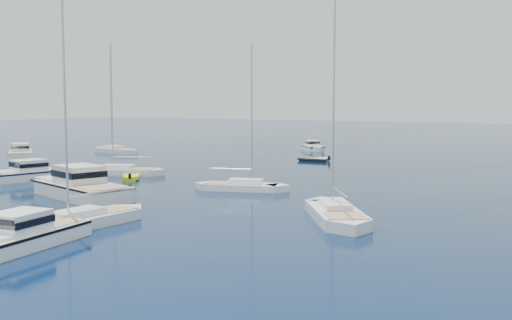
# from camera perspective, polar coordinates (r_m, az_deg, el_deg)

# --- Properties ---
(ground) EXTENTS (400.00, 400.00, 0.00)m
(ground) POSITION_cam_1_polar(r_m,az_deg,el_deg) (29.06, -16.94, -9.06)
(ground) COLOR #071B4B
(ground) RESTS_ON ground
(motor_cruiser_near) EXTENTS (4.09, 9.20, 2.33)m
(motor_cruiser_near) POSITION_cam_1_polar(r_m,az_deg,el_deg) (32.17, -21.60, -7.80)
(motor_cruiser_near) COLOR white
(motor_cruiser_near) RESTS_ON ground
(motor_cruiser_left) EXTENTS (4.69, 9.65, 2.43)m
(motor_cruiser_left) POSITION_cam_1_polar(r_m,az_deg,el_deg) (59.75, -20.79, -1.79)
(motor_cruiser_left) COLOR white
(motor_cruiser_left) RESTS_ON ground
(motor_cruiser_centre) EXTENTS (12.41, 6.62, 3.12)m
(motor_cruiser_centre) POSITION_cam_1_polar(r_m,az_deg,el_deg) (48.01, -16.46, -3.36)
(motor_cruiser_centre) COLOR silver
(motor_cruiser_centre) RESTS_ON ground
(motor_cruiser_far_l) EXTENTS (8.95, 7.95, 2.42)m
(motor_cruiser_far_l) POSITION_cam_1_polar(r_m,az_deg,el_deg) (84.72, -21.34, 0.22)
(motor_cruiser_far_l) COLOR silver
(motor_cruiser_far_l) RESTS_ON ground
(motor_cruiser_horizon) EXTENTS (6.47, 7.00, 1.92)m
(motor_cruiser_horizon) POSITION_cam_1_polar(r_m,az_deg,el_deg) (91.33, 5.40, 0.92)
(motor_cruiser_horizon) COLOR white
(motor_cruiser_horizon) RESTS_ON ground
(sailboat_fore) EXTENTS (2.84, 10.01, 14.62)m
(sailboat_fore) POSITION_cam_1_polar(r_m,az_deg,el_deg) (36.57, -16.07, -6.06)
(sailboat_fore) COLOR silver
(sailboat_fore) RESTS_ON ground
(sailboat_mid_r) EXTENTS (8.28, 9.88, 15.15)m
(sailboat_mid_r) POSITION_cam_1_polar(r_m,az_deg,el_deg) (37.47, 7.55, -5.62)
(sailboat_mid_r) COLOR silver
(sailboat_mid_r) RESTS_ON ground
(sailboat_mid_l) EXTENTS (9.45, 5.80, 13.59)m
(sailboat_mid_l) POSITION_cam_1_polar(r_m,az_deg,el_deg) (61.49, -12.53, -1.37)
(sailboat_mid_l) COLOR silver
(sailboat_mid_l) RESTS_ON ground
(sailboat_centre) EXTENTS (8.60, 4.89, 12.28)m
(sailboat_centre) POSITION_cam_1_polar(r_m,az_deg,el_deg) (49.41, -1.35, -2.89)
(sailboat_centre) COLOR white
(sailboat_centre) RESTS_ON ground
(sailboat_far_l) EXTENTS (10.23, 4.46, 14.57)m
(sailboat_far_l) POSITION_cam_1_polar(r_m,az_deg,el_deg) (88.32, -13.11, 0.65)
(sailboat_far_l) COLOR silver
(sailboat_far_l) RESTS_ON ground
(tender_yellow) EXTENTS (3.42, 3.60, 0.95)m
(tender_yellow) POSITION_cam_1_polar(r_m,az_deg,el_deg) (57.57, -11.74, -1.81)
(tender_yellow) COLOR #F1F20E
(tender_yellow) RESTS_ON ground
(tender_grey_far) EXTENTS (4.08, 2.50, 0.95)m
(tender_grey_far) POSITION_cam_1_polar(r_m,az_deg,el_deg) (74.25, 5.51, -0.11)
(tender_grey_far) COLOR black
(tender_grey_far) RESTS_ON ground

